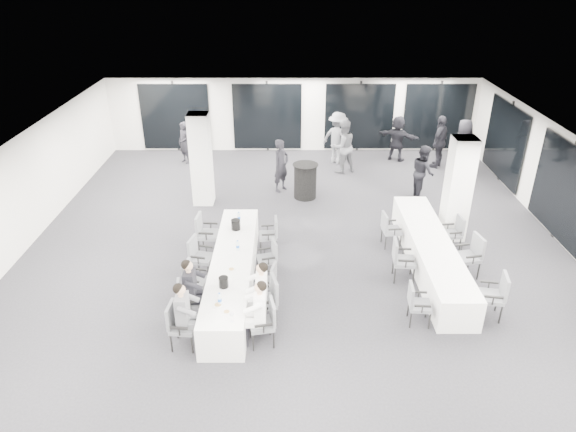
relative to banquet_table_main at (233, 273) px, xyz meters
name	(u,v)px	position (x,y,z in m)	size (l,w,h in m)	color
room	(330,188)	(2.36, 2.47, 1.01)	(14.04, 16.04, 2.84)	black
column_left	(201,160)	(-1.32, 4.55, 1.02)	(0.60, 0.60, 2.80)	silver
column_right	(458,189)	(5.68, 2.35, 1.02)	(0.60, 0.60, 2.80)	silver
banquet_table_main	(233,273)	(0.00, 0.00, 0.00)	(0.90, 5.00, 0.75)	silver
banquet_table_side	(430,254)	(4.71, 0.82, 0.00)	(0.90, 5.00, 0.75)	silver
cocktail_table	(305,181)	(1.80, 4.92, 0.19)	(0.80, 0.80, 1.11)	black
chair_main_left_near	(179,323)	(-0.83, -2.01, 0.17)	(0.52, 0.57, 0.96)	#595B61
chair_main_left_second	(186,299)	(-0.83, -1.21, 0.15)	(0.54, 0.57, 0.92)	#595B61
chair_main_left_mid	(193,278)	(-0.83, -0.42, 0.14)	(0.53, 0.56, 0.90)	#595B61
chair_main_left_fourth	(199,254)	(-0.83, 0.49, 0.19)	(0.59, 0.62, 0.98)	#595B61
chair_main_left_far	(205,231)	(-0.84, 1.57, 0.22)	(0.56, 0.62, 1.04)	#595B61
chair_main_right_near	(266,320)	(0.83, -1.92, 0.17)	(0.56, 0.60, 0.95)	#595B61
chair_main_right_second	(267,298)	(0.84, -1.27, 0.22)	(0.64, 0.67, 1.04)	#595B61
chair_main_right_mid	(268,279)	(0.82, -0.46, 0.12)	(0.52, 0.55, 0.87)	#595B61
chair_main_right_fourth	(269,256)	(0.82, 0.53, 0.13)	(0.54, 0.56, 0.88)	#595B61
chair_main_right_far	(271,233)	(0.83, 1.63, 0.15)	(0.49, 0.54, 0.91)	#595B61
chair_side_left_near	(416,302)	(3.88, -1.30, 0.14)	(0.49, 0.54, 0.90)	#595B61
chair_side_left_mid	(401,258)	(3.87, 0.31, 0.20)	(0.55, 0.60, 1.01)	#595B61
chair_side_left_far	(389,228)	(3.88, 1.87, 0.16)	(0.52, 0.56, 0.94)	#595B61
chair_side_right_near	(495,293)	(5.55, -1.11, 0.21)	(0.60, 0.64, 1.03)	#595B61
chair_side_right_mid	(471,253)	(5.55, 0.47, 0.22)	(0.62, 0.65, 1.04)	#595B61
chair_side_right_far	(455,231)	(5.54, 1.73, 0.14)	(0.51, 0.55, 0.90)	#595B61
seated_guest_a	(186,312)	(-0.67, -2.01, 0.44)	(0.50, 0.38, 1.44)	#57595F
seated_guest_b	(193,287)	(-0.67, -1.19, 0.44)	(0.50, 0.38, 1.44)	black
seated_guest_c	(257,309)	(0.67, -1.94, 0.44)	(0.50, 0.38, 1.44)	white
seated_guest_d	(259,289)	(0.67, -1.29, 0.44)	(0.50, 0.38, 1.44)	white
standing_guest_a	(281,162)	(1.04, 5.47, 0.59)	(0.71, 0.57, 1.93)	black
standing_guest_b	(343,143)	(3.16, 7.06, 0.69)	(1.02, 0.62, 2.12)	#57595F
standing_guest_c	(338,135)	(3.06, 7.95, 0.70)	(1.39, 0.71, 2.15)	#57595F
standing_guest_d	(440,138)	(6.65, 7.57, 0.69)	(1.26, 0.70, 2.14)	black
standing_guest_e	(463,143)	(7.32, 7.11, 0.69)	(1.02, 0.62, 2.12)	black
standing_guest_f	(398,135)	(5.29, 8.26, 0.58)	(1.75, 0.67, 1.90)	black
standing_guest_g	(184,140)	(-2.50, 7.99, 0.49)	(0.63, 0.51, 1.73)	black
standing_guest_h	(423,168)	(5.45, 4.98, 0.58)	(0.92, 0.56, 1.91)	black
ice_bucket_near	(224,282)	(-0.06, -1.10, 0.49)	(0.20, 0.20, 0.23)	black
ice_bucket_far	(236,225)	(-0.03, 1.38, 0.50)	(0.23, 0.23, 0.26)	black
water_bottle_a	(220,299)	(-0.07, -1.69, 0.50)	(0.08, 0.08, 0.24)	silver
water_bottle_b	(238,246)	(0.10, 0.37, 0.49)	(0.08, 0.08, 0.24)	silver
water_bottle_c	(239,217)	(0.01, 1.84, 0.49)	(0.08, 0.08, 0.24)	silver
plate_a	(218,305)	(-0.10, -1.73, 0.39)	(0.22, 0.22, 0.03)	white
plate_b	(227,312)	(0.09, -1.95, 0.39)	(0.18, 0.18, 0.03)	white
plate_c	(231,269)	(0.04, -0.46, 0.39)	(0.19, 0.19, 0.03)	white
wine_glass	(232,315)	(0.22, -2.23, 0.53)	(0.08, 0.08, 0.20)	silver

